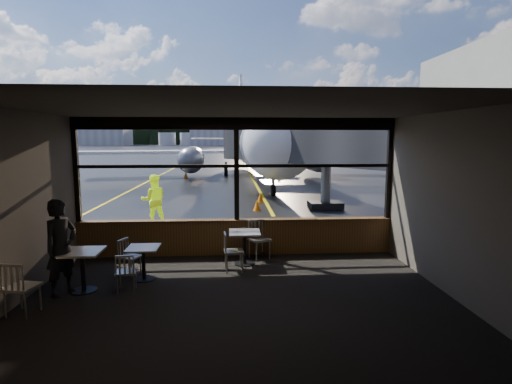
{
  "coord_description": "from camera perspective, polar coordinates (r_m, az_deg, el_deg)",
  "views": [
    {
      "loc": [
        -0.15,
        -10.06,
        2.97
      ],
      "look_at": [
        0.56,
        1.0,
        1.5
      ],
      "focal_mm": 28.0,
      "sensor_mm": 36.0,
      "label": 1
    }
  ],
  "objects": [
    {
      "name": "wall_back",
      "position": [
        4.25,
        -1.52,
        -9.17
      ],
      "size": [
        8.0,
        0.04,
        3.5
      ],
      "primitive_type": "cube",
      "color": "#524A42",
      "rests_on": "ground"
    },
    {
      "name": "wall_left",
      "position": [
        8.14,
        -31.87,
        -2.22
      ],
      "size": [
        0.04,
        6.0,
        3.5
      ],
      "primitive_type": "cube",
      "color": "#524A42",
      "rests_on": "ground"
    },
    {
      "name": "cone_nose",
      "position": [
        18.82,
        0.62,
        -0.8
      ],
      "size": [
        0.34,
        0.34,
        0.47
      ],
      "primitive_type": "cone",
      "color": "#E36407",
      "rests_on": "ground_plane"
    },
    {
      "name": "window_transom",
      "position": [
        10.09,
        -2.8,
        3.73
      ],
      "size": [
        8.0,
        0.1,
        0.08
      ],
      "primitive_type": "cube",
      "color": "black",
      "rests_on": "ground"
    },
    {
      "name": "fuel_tank_a",
      "position": [
        194.37,
        -12.58,
        7.39
      ],
      "size": [
        8.0,
        8.0,
        6.0
      ],
      "primitive_type": "cylinder",
      "color": "silver",
      "rests_on": "ground_plane"
    },
    {
      "name": "jet_bridge",
      "position": [
        16.03,
        9.93,
        4.81
      ],
      "size": [
        8.38,
        10.24,
        4.47
      ],
      "primitive_type": null,
      "color": "#29282B",
      "rests_on": "ground_plane"
    },
    {
      "name": "cafe_table_near",
      "position": [
        9.58,
        -1.65,
        -8.01
      ],
      "size": [
        0.73,
        0.73,
        0.8
      ],
      "primitive_type": null,
      "color": "#ABA59D",
      "rests_on": "carpet_floor"
    },
    {
      "name": "passenger",
      "position": [
        8.49,
        -26.08,
        -7.16
      ],
      "size": [
        0.72,
        0.81,
        1.86
      ],
      "primitive_type": "imported",
      "rotation": [
        0.0,
        0.0,
        1.06
      ],
      "color": "black",
      "rests_on": "carpet_floor"
    },
    {
      "name": "chair_left_s",
      "position": [
        7.98,
        -30.43,
        -11.68
      ],
      "size": [
        0.62,
        0.62,
        0.97
      ],
      "primitive_type": null,
      "rotation": [
        0.0,
        0.0,
        -0.21
      ],
      "color": "beige",
      "rests_on": "carpet_floor"
    },
    {
      "name": "cafe_table_left",
      "position": [
        8.63,
        -23.5,
        -10.34
      ],
      "size": [
        0.75,
        0.75,
        0.82
      ],
      "primitive_type": null,
      "color": "gray",
      "rests_on": "carpet_floor"
    },
    {
      "name": "mullion_right",
      "position": [
        10.89,
        18.5,
        3.11
      ],
      "size": [
        0.12,
        0.12,
        2.6
      ],
      "primitive_type": "cube",
      "color": "black",
      "rests_on": "ground"
    },
    {
      "name": "hangar_right",
      "position": [
        197.47,
        14.25,
        8.21
      ],
      "size": [
        50.0,
        20.0,
        12.0
      ],
      "primitive_type": null,
      "color": "silver",
      "rests_on": "ground_plane"
    },
    {
      "name": "cone_extra",
      "position": [
        16.68,
        0.15,
        -1.9
      ],
      "size": [
        0.33,
        0.33,
        0.46
      ],
      "primitive_type": "cone",
      "color": "orange",
      "rests_on": "ground_plane"
    },
    {
      "name": "ground_crew",
      "position": [
        14.17,
        -14.41,
        -1.15
      ],
      "size": [
        1.0,
        0.87,
        1.77
      ],
      "primitive_type": "imported",
      "rotation": [
        0.0,
        0.0,
        3.4
      ],
      "color": "#BFF219",
      "rests_on": "ground_plane"
    },
    {
      "name": "fuel_tank_c",
      "position": [
        192.32,
        -6.63,
        7.52
      ],
      "size": [
        8.0,
        8.0,
        6.0
      ],
      "primitive_type": "cylinder",
      "color": "silver",
      "rests_on": "ground_plane"
    },
    {
      "name": "chair_mid_s",
      "position": [
        8.33,
        -18.03,
        -10.83
      ],
      "size": [
        0.48,
        0.48,
        0.79
      ],
      "primitive_type": null,
      "rotation": [
        0.0,
        0.0,
        0.11
      ],
      "color": "beige",
      "rests_on": "carpet_floor"
    },
    {
      "name": "chair_near_w",
      "position": [
        9.11,
        -3.19,
        -8.54
      ],
      "size": [
        0.53,
        0.53,
        0.9
      ],
      "primitive_type": null,
      "rotation": [
        0.0,
        0.0,
        -1.48
      ],
      "color": "#B3AEA1",
      "rests_on": "carpet_floor"
    },
    {
      "name": "window_header",
      "position": [
        10.07,
        -2.84,
        9.71
      ],
      "size": [
        8.0,
        0.18,
        0.3
      ],
      "primitive_type": "cube",
      "color": "black",
      "rests_on": "ground"
    },
    {
      "name": "airliner",
      "position": [
        31.95,
        -0.45,
        11.37
      ],
      "size": [
        29.11,
        34.44,
        10.19
      ],
      "primitive_type": null,
      "rotation": [
        0.0,
        0.0,
        0.04
      ],
      "color": "white",
      "rests_on": "ground_plane"
    },
    {
      "name": "ground_plane",
      "position": [
        130.1,
        -3.59,
        6.24
      ],
      "size": [
        520.0,
        520.0,
        0.0
      ],
      "primitive_type": "plane",
      "color": "black",
      "rests_on": "ground"
    },
    {
      "name": "mullion_centre",
      "position": [
        10.09,
        -2.8,
        3.17
      ],
      "size": [
        0.12,
        0.12,
        2.6
      ],
      "primitive_type": "cube",
      "color": "black",
      "rests_on": "ground"
    },
    {
      "name": "wall_right",
      "position": [
        8.28,
        26.48,
        -1.72
      ],
      "size": [
        0.04,
        6.0,
        3.5
      ],
      "primitive_type": "cube",
      "color": "#524A42",
      "rests_on": "ground"
    },
    {
      "name": "hangar_left",
      "position": [
        202.51,
        -24.04,
        7.63
      ],
      "size": [
        45.0,
        18.0,
        11.0
      ],
      "primitive_type": null,
      "color": "silver",
      "rests_on": "ground_plane"
    },
    {
      "name": "chair_near_n",
      "position": [
        10.0,
        0.49,
        -6.84
      ],
      "size": [
        0.7,
        0.7,
        0.97
      ],
      "primitive_type": null,
      "rotation": [
        0.0,
        0.0,
        3.58
      ],
      "color": "#AAA599",
      "rests_on": "carpet_floor"
    },
    {
      "name": "chair_mid_w",
      "position": [
        9.28,
        -17.57,
        -8.87
      ],
      "size": [
        0.58,
        0.58,
        0.81
      ],
      "primitive_type": null,
      "rotation": [
        0.0,
        0.0,
        -2.0
      ],
      "color": "#ACA79B",
      "rests_on": "carpet_floor"
    },
    {
      "name": "hangar_mid",
      "position": [
        195.07,
        -3.63,
        8.15
      ],
      "size": [
        38.0,
        15.0,
        10.0
      ],
      "primitive_type": null,
      "color": "silver",
      "rests_on": "ground_plane"
    },
    {
      "name": "cone_wing",
      "position": [
        31.09,
        -10.01,
        2.42
      ],
      "size": [
        0.35,
        0.35,
        0.49
      ],
      "primitive_type": "cone",
      "color": "#DB5B06",
      "rests_on": "ground_plane"
    },
    {
      "name": "treeline",
      "position": [
        220.08,
        -3.63,
        8.34
      ],
      "size": [
        360.0,
        3.0,
        12.0
      ],
      "primitive_type": "cube",
      "color": "black",
      "rests_on": "ground_plane"
    },
    {
      "name": "ceiling",
      "position": [
        7.08,
        -2.49,
        11.83
      ],
      "size": [
        8.0,
        6.0,
        0.04
      ],
      "primitive_type": "cube",
      "color": "#38332D",
      "rests_on": "ground"
    },
    {
      "name": "fuel_tank_b",
      "position": [
        193.09,
        -9.62,
        7.47
      ],
      "size": [
        8.0,
        8.0,
        6.0
      ],
      "primitive_type": "cylinder",
      "color": "silver",
      "rests_on": "ground_plane"
    },
    {
      "name": "mullion_left",
      "position": [
        10.79,
        -24.3,
        2.79
      ],
      "size": [
        0.12,
        0.12,
        2.6
      ],
      "primitive_type": "cube",
      "color": "black",
      "rests_on": "ground"
    },
    {
      "name": "carpet_floor",
      "position": [
        7.66,
        -2.34,
        -15.19
      ],
      "size": [
        8.0,
        6.0,
        0.01
      ],
      "primitive_type": "cube",
      "color": "black",
      "rests_on": "ground"
    },
    {
      "name": "cafe_table_mid",
      "position": [
        8.9,
        -15.75,
        -9.81
      ],
      "size": [
        0.65,
        0.65,
        0.72
      ],
      "primitive_type": null,
      "color": "#99948D",
      "rests_on": "carpet_floor"
    },
    {
      "name": "window_sill",
      "position": [
        10.38,
        -2.73,
        -6.51
      ],
      "size": [
        8.0,
        0.28,
        0.9
      ],
      "primitive_type": "cube",
      "color": "#513318",
      "rests_on": "ground"
    }
  ]
}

